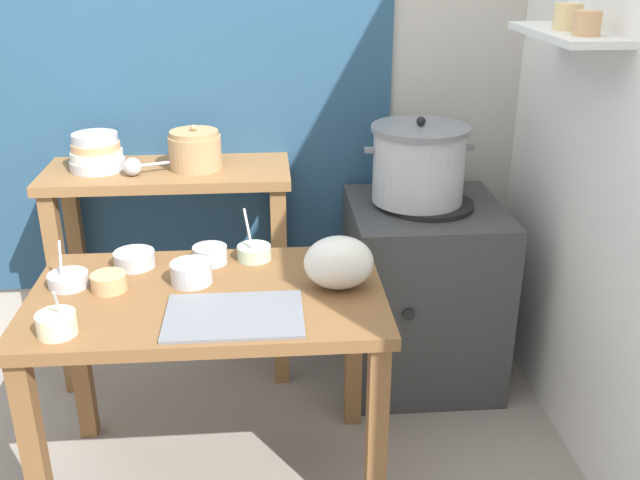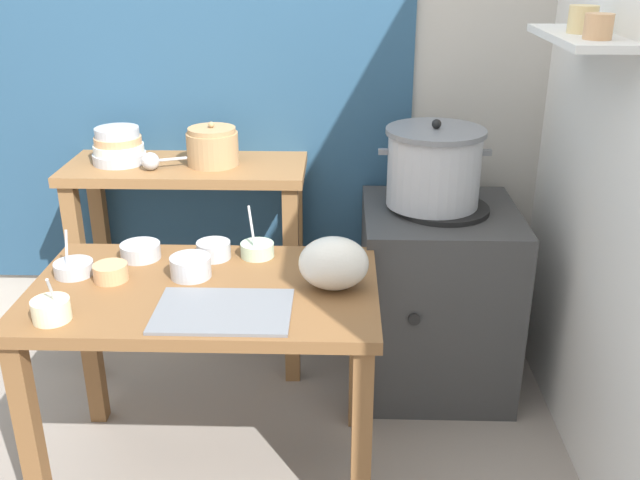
# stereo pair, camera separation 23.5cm
# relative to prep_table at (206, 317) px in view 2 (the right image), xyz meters

# --- Properties ---
(wall_back) EXTENTS (4.40, 0.12, 2.60)m
(wall_back) POSITION_rel_prep_table_xyz_m (0.00, 1.00, 0.69)
(wall_back) COLOR #B2ADA3
(wall_back) RESTS_ON ground
(prep_table) EXTENTS (1.10, 0.66, 0.72)m
(prep_table) POSITION_rel_prep_table_xyz_m (0.00, 0.00, 0.00)
(prep_table) COLOR brown
(prep_table) RESTS_ON ground
(back_shelf_table) EXTENTS (0.96, 0.40, 0.90)m
(back_shelf_table) POSITION_rel_prep_table_xyz_m (-0.19, 0.73, 0.07)
(back_shelf_table) COLOR olive
(back_shelf_table) RESTS_ON ground
(stove_block) EXTENTS (0.60, 0.61, 0.78)m
(stove_block) POSITION_rel_prep_table_xyz_m (0.82, 0.60, -0.23)
(stove_block) COLOR #383838
(stove_block) RESTS_ON ground
(steamer_pot) EXTENTS (0.43, 0.38, 0.33)m
(steamer_pot) POSITION_rel_prep_table_xyz_m (0.78, 0.62, 0.32)
(steamer_pot) COLOR #B7BABF
(steamer_pot) RESTS_ON stove_block
(clay_pot) EXTENTS (0.20, 0.20, 0.17)m
(clay_pot) POSITION_rel_prep_table_xyz_m (-0.08, 0.73, 0.36)
(clay_pot) COLOR tan
(clay_pot) RESTS_ON back_shelf_table
(bowl_stack_enamel) EXTENTS (0.21, 0.21, 0.14)m
(bowl_stack_enamel) POSITION_rel_prep_table_xyz_m (-0.46, 0.74, 0.36)
(bowl_stack_enamel) COLOR #B7BABF
(bowl_stack_enamel) RESTS_ON back_shelf_table
(ladle) EXTENTS (0.27, 0.13, 0.07)m
(ladle) POSITION_rel_prep_table_xyz_m (-0.30, 0.65, 0.33)
(ladle) COLOR #B7BABF
(ladle) RESTS_ON back_shelf_table
(serving_tray) EXTENTS (0.40, 0.28, 0.01)m
(serving_tray) POSITION_rel_prep_table_xyz_m (0.09, -0.17, 0.12)
(serving_tray) COLOR slate
(serving_tray) RESTS_ON prep_table
(plastic_bag) EXTENTS (0.22, 0.17, 0.17)m
(plastic_bag) POSITION_rel_prep_table_xyz_m (0.41, 0.00, 0.19)
(plastic_bag) COLOR silver
(plastic_bag) RESTS_ON prep_table
(prep_bowl_0) EXTENTS (0.13, 0.13, 0.07)m
(prep_bowl_0) POSITION_rel_prep_table_xyz_m (-0.05, 0.07, 0.15)
(prep_bowl_0) COLOR #B7BABF
(prep_bowl_0) RESTS_ON prep_table
(prep_bowl_1) EXTENTS (0.14, 0.14, 0.05)m
(prep_bowl_1) POSITION_rel_prep_table_xyz_m (-0.25, 0.21, 0.14)
(prep_bowl_1) COLOR #B7BABF
(prep_bowl_1) RESTS_ON prep_table
(prep_bowl_2) EXTENTS (0.11, 0.11, 0.15)m
(prep_bowl_2) POSITION_rel_prep_table_xyz_m (-0.40, -0.23, 0.15)
(prep_bowl_2) COLOR beige
(prep_bowl_2) RESTS_ON prep_table
(prep_bowl_3) EXTENTS (0.12, 0.12, 0.17)m
(prep_bowl_3) POSITION_rel_prep_table_xyz_m (0.14, 0.24, 0.14)
(prep_bowl_3) COLOR #B7D1AD
(prep_bowl_3) RESTS_ON prep_table
(prep_bowl_4) EXTENTS (0.13, 0.13, 0.15)m
(prep_bowl_4) POSITION_rel_prep_table_xyz_m (-0.44, 0.07, 0.14)
(prep_bowl_4) COLOR #B7BABF
(prep_bowl_4) RESTS_ON prep_table
(prep_bowl_5) EXTENTS (0.12, 0.12, 0.06)m
(prep_bowl_5) POSITION_rel_prep_table_xyz_m (-0.00, 0.22, 0.14)
(prep_bowl_5) COLOR #B7BABF
(prep_bowl_5) RESTS_ON prep_table
(prep_bowl_6) EXTENTS (0.11, 0.11, 0.05)m
(prep_bowl_6) POSITION_rel_prep_table_xyz_m (-0.30, 0.04, 0.14)
(prep_bowl_6) COLOR tan
(prep_bowl_6) RESTS_ON prep_table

